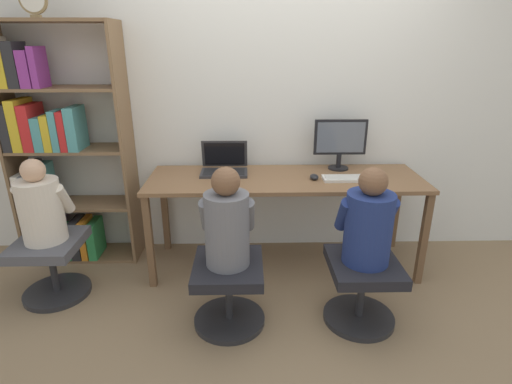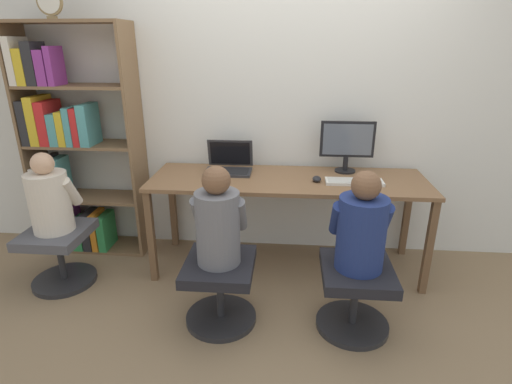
# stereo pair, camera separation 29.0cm
# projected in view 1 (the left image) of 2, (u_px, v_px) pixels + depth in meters

# --- Properties ---
(ground_plane) EXTENTS (14.00, 14.00, 0.00)m
(ground_plane) POSITION_uv_depth(u_px,v_px,m) (287.00, 287.00, 3.04)
(ground_plane) COLOR #846B4C
(wall_back) EXTENTS (10.00, 0.05, 2.60)m
(wall_back) POSITION_uv_depth(u_px,v_px,m) (283.00, 100.00, 3.27)
(wall_back) COLOR silver
(wall_back) RESTS_ON ground_plane
(desk) EXTENTS (2.11, 0.67, 0.77)m
(desk) POSITION_uv_depth(u_px,v_px,m) (285.00, 186.00, 3.11)
(desk) COLOR brown
(desk) RESTS_ON ground_plane
(desktop_monitor) EXTENTS (0.42, 0.16, 0.41)m
(desktop_monitor) POSITION_uv_depth(u_px,v_px,m) (340.00, 142.00, 3.21)
(desktop_monitor) COLOR black
(desktop_monitor) RESTS_ON desk
(laptop) EXTENTS (0.37, 0.28, 0.24)m
(laptop) POSITION_uv_depth(u_px,v_px,m) (224.00, 166.00, 3.18)
(laptop) COLOR #2D2D30
(laptop) RESTS_ON desk
(keyboard) EXTENTS (0.42, 0.14, 0.03)m
(keyboard) POSITION_uv_depth(u_px,v_px,m) (351.00, 178.00, 3.02)
(keyboard) COLOR silver
(keyboard) RESTS_ON desk
(computer_mouse_by_keyboard) EXTENTS (0.06, 0.10, 0.04)m
(computer_mouse_by_keyboard) POSITION_uv_depth(u_px,v_px,m) (314.00, 177.00, 3.03)
(computer_mouse_by_keyboard) COLOR black
(computer_mouse_by_keyboard) RESTS_ON desk
(office_chair_left) EXTENTS (0.47, 0.47, 0.45)m
(office_chair_left) POSITION_uv_depth(u_px,v_px,m) (362.00, 285.00, 2.58)
(office_chair_left) COLOR #262628
(office_chair_left) RESTS_ON ground_plane
(office_chair_right) EXTENTS (0.47, 0.47, 0.45)m
(office_chair_right) POSITION_uv_depth(u_px,v_px,m) (229.00, 287.00, 2.56)
(office_chair_right) COLOR #262628
(office_chair_right) RESTS_ON ground_plane
(person_at_monitor) EXTENTS (0.36, 0.31, 0.62)m
(person_at_monitor) POSITION_uv_depth(u_px,v_px,m) (369.00, 223.00, 2.43)
(person_at_monitor) COLOR navy
(person_at_monitor) RESTS_ON office_chair_left
(person_at_laptop) EXTENTS (0.33, 0.30, 0.63)m
(person_at_laptop) POSITION_uv_depth(u_px,v_px,m) (227.00, 223.00, 2.41)
(person_at_laptop) COLOR slate
(person_at_laptop) RESTS_ON office_chair_right
(bookshelf) EXTENTS (0.93, 0.34, 1.90)m
(bookshelf) POSITION_uv_depth(u_px,v_px,m) (54.00, 158.00, 3.16)
(bookshelf) COLOR brown
(bookshelf) RESTS_ON ground_plane
(desk_clock) EXTENTS (0.19, 0.03, 0.21)m
(desk_clock) POSITION_uv_depth(u_px,v_px,m) (33.00, 0.00, 2.69)
(desk_clock) COLOR olive
(desk_clock) RESTS_ON bookshelf
(office_chair_side) EXTENTS (0.47, 0.47, 0.45)m
(office_chair_side) POSITION_uv_depth(u_px,v_px,m) (52.00, 262.00, 2.85)
(office_chair_side) COLOR #262628
(office_chair_side) RESTS_ON ground_plane
(person_near_shelf) EXTENTS (0.35, 0.30, 0.59)m
(person_near_shelf) POSITION_uv_depth(u_px,v_px,m) (41.00, 207.00, 2.71)
(person_near_shelf) COLOR beige
(person_near_shelf) RESTS_ON office_chair_side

